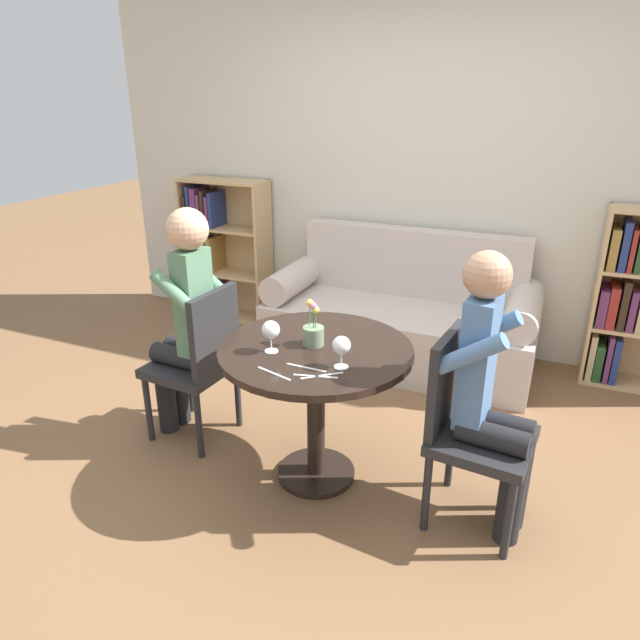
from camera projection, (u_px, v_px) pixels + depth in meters
name	position (u px, v px, depth m)	size (l,w,h in m)	color
ground_plane	(316.00, 474.00, 2.97)	(16.00, 16.00, 0.00)	brown
back_wall	(424.00, 166.00, 4.11)	(5.20, 0.05, 2.70)	beige
round_table	(316.00, 375.00, 2.75)	(0.93, 0.93, 0.73)	black
couch	(400.00, 320.00, 4.14)	(1.89, 0.80, 0.92)	beige
bookshelf_left	(219.00, 250.00, 4.89)	(0.74, 0.28, 1.19)	tan
bookshelf_right	(639.00, 303.00, 3.71)	(0.74, 0.28, 1.19)	tan
chair_left	(200.00, 358.00, 3.12)	(0.45, 0.45, 0.90)	#232326
chair_right	(467.00, 423.00, 2.52)	(0.46, 0.46, 0.90)	#232326
person_left	(185.00, 318.00, 3.08)	(0.43, 0.36, 1.32)	black
person_right	(492.00, 393.00, 2.41)	(0.44, 0.37, 1.28)	black
wine_glass_left	(271.00, 331.00, 2.61)	(0.09, 0.09, 0.15)	white
wine_glass_right	(341.00, 346.00, 2.46)	(0.08, 0.08, 0.15)	white
flower_vase	(313.00, 332.00, 2.70)	(0.10, 0.10, 0.22)	gray
knife_left_setting	(306.00, 368.00, 2.49)	(0.19, 0.01, 0.00)	silver
fork_left_setting	(316.00, 376.00, 2.42)	(0.19, 0.06, 0.00)	silver
knife_right_setting	(322.00, 376.00, 2.42)	(0.15, 0.13, 0.00)	silver
fork_right_setting	(274.00, 373.00, 2.44)	(0.19, 0.06, 0.00)	silver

